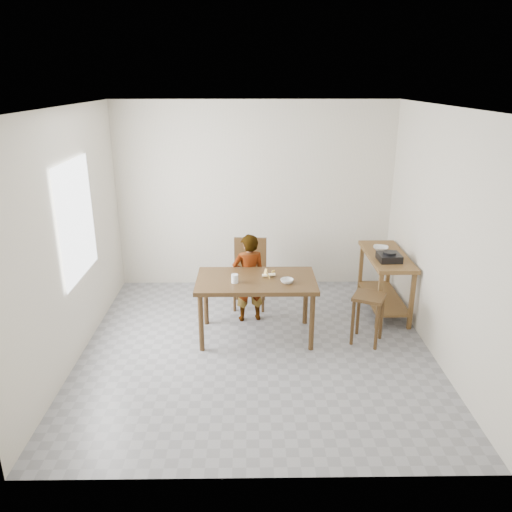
{
  "coord_description": "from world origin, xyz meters",
  "views": [
    {
      "loc": [
        -0.08,
        -5.11,
        2.97
      ],
      "look_at": [
        0.0,
        0.4,
        1.0
      ],
      "focal_mm": 35.0,
      "sensor_mm": 36.0,
      "label": 1
    }
  ],
  "objects_px": {
    "child": "(249,278)",
    "stool": "(367,319)",
    "prep_counter": "(384,283)",
    "dining_chair": "(249,275)",
    "dining_table": "(256,308)"
  },
  "relations": [
    {
      "from": "prep_counter",
      "to": "child",
      "type": "height_order",
      "value": "child"
    },
    {
      "from": "prep_counter",
      "to": "dining_chair",
      "type": "distance_m",
      "value": 1.81
    },
    {
      "from": "child",
      "to": "stool",
      "type": "relative_size",
      "value": 1.93
    },
    {
      "from": "prep_counter",
      "to": "dining_chair",
      "type": "relative_size",
      "value": 1.31
    },
    {
      "from": "prep_counter",
      "to": "child",
      "type": "bearing_deg",
      "value": -172.1
    },
    {
      "from": "child",
      "to": "prep_counter",
      "type": "bearing_deg",
      "value": 175.73
    },
    {
      "from": "child",
      "to": "stool",
      "type": "height_order",
      "value": "child"
    },
    {
      "from": "dining_chair",
      "to": "stool",
      "type": "xyz_separation_m",
      "value": [
        1.39,
        -1.02,
        -0.16
      ]
    },
    {
      "from": "child",
      "to": "dining_chair",
      "type": "bearing_deg",
      "value": -103.39
    },
    {
      "from": "dining_table",
      "to": "stool",
      "type": "distance_m",
      "value": 1.32
    },
    {
      "from": "child",
      "to": "dining_chair",
      "type": "relative_size",
      "value": 1.26
    },
    {
      "from": "dining_table",
      "to": "dining_chair",
      "type": "relative_size",
      "value": 1.52
    },
    {
      "from": "prep_counter",
      "to": "dining_chair",
      "type": "height_order",
      "value": "dining_chair"
    },
    {
      "from": "dining_table",
      "to": "prep_counter",
      "type": "distance_m",
      "value": 1.86
    },
    {
      "from": "dining_table",
      "to": "prep_counter",
      "type": "bearing_deg",
      "value": 22.15
    }
  ]
}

